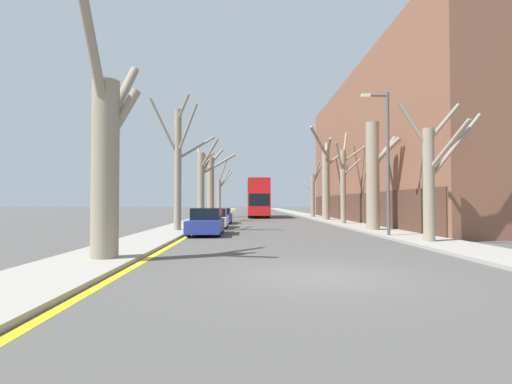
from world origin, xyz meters
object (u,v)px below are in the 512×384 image
Objects in this scene: street_tree_right_0 at (431,176)px; parked_car_1 at (215,219)px; double_decker_bus at (258,196)px; lamp_post at (386,156)px; street_tree_left_2 at (203,181)px; parked_car_0 at (206,222)px; street_tree_left_4 at (220,193)px; street_tree_right_3 at (326,179)px; street_tree_left_3 at (211,185)px; street_tree_left_1 at (178,162)px; street_tree_left_0 at (106,157)px; street_tree_right_1 at (374,174)px; street_tree_right_2 at (345,180)px; street_tree_right_4 at (313,193)px; parked_car_2 at (221,216)px.

parked_car_1 is at bearing 132.32° from street_tree_right_0.
lamp_post is (5.66, -28.15, 1.59)m from double_decker_bus.
street_tree_left_2 is 1.21× the size of street_tree_right_0.
street_tree_left_4 is at bearing 92.72° from parked_car_0.
parked_car_1 is (0.00, 5.90, -0.05)m from parked_car_0.
street_tree_left_2 is 9.45m from parked_car_1.
lamp_post is (-0.63, -18.41, 0.08)m from street_tree_right_3.
parked_car_0 is (2.08, -25.40, -3.17)m from street_tree_left_3.
street_tree_left_1 is 1.32× the size of street_tree_right_0.
street_tree_left_0 is at bearing -90.23° from street_tree_left_4.
street_tree_right_1 is at bearing 91.15° from street_tree_right_0.
parked_car_1 is (-9.96, -3.71, -2.87)m from street_tree_right_2.
street_tree_left_4 is at bearing 89.77° from street_tree_left_0.
parked_car_0 is (1.83, -14.65, -3.01)m from street_tree_left_2.
street_tree_left_1 is 1.22× the size of street_tree_right_1.
street_tree_left_1 is 1.25× the size of street_tree_right_4.
street_tree_right_4 is 0.61× the size of double_decker_bus.
street_tree_right_2 is (0.07, 7.49, -0.00)m from street_tree_right_1.
double_decker_bus is 1.46× the size of lamp_post.
street_tree_right_2 is 1.80× the size of parked_car_2.
street_tree_left_2 is 1.61× the size of parked_car_0.
street_tree_right_4 is 26.11m from lamp_post.
street_tree_left_1 reaches higher than parked_car_2.
street_tree_right_2 is at bearing -23.13° from street_tree_left_2.
lamp_post is (-0.68, -4.09, 0.60)m from street_tree_right_1.
double_decker_bus is at bearing 7.91° from street_tree_left_3.
parked_car_0 is at bearing -136.01° from street_tree_right_2.
street_tree_right_1 is 0.75× the size of street_tree_right_3.
street_tree_right_4 is at bearing 89.92° from street_tree_right_3.
street_tree_left_1 is 1.04× the size of street_tree_right_2.
parked_car_2 is at bearing -154.80° from street_tree_right_3.
street_tree_left_0 reaches higher than parked_car_0.
street_tree_left_4 is at bearing 108.31° from street_tree_right_1.
street_tree_left_4 is 1.04× the size of street_tree_right_2.
street_tree_right_1 is (11.80, -0.05, -0.65)m from street_tree_left_1.
street_tree_left_2 is 12.82m from street_tree_right_2.
street_tree_right_2 is at bearing -67.08° from street_tree_left_4.
street_tree_left_1 is at bearing -117.15° from parked_car_1.
street_tree_left_0 is 1.63× the size of parked_car_0.
street_tree_left_2 is at bearing 89.69° from street_tree_left_0.
parked_car_2 is at bearing -86.03° from street_tree_left_4.
street_tree_right_4 is (-0.11, 14.49, -0.64)m from street_tree_right_2.
street_tree_left_4 is at bearing 89.85° from street_tree_left_2.
street_tree_left_1 is at bearing -147.91° from street_tree_right_2.
parked_car_0 is (-9.89, -2.12, -2.83)m from street_tree_right_1.
parked_car_1 is at bearing -83.92° from street_tree_left_3.
street_tree_right_3 reaches higher than street_tree_right_2.
street_tree_left_4 reaches higher than parked_car_1.
parked_car_2 is at bearing 90.00° from parked_car_0.
street_tree_right_4 reaches higher than parked_car_0.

